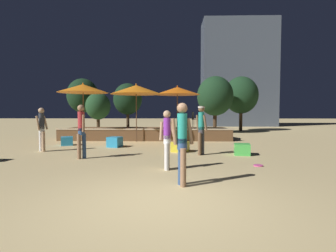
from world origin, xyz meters
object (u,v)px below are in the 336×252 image
at_px(cube_seat_1, 242,149).
at_px(cube_seat_3, 67,141).
at_px(frisbee_disc, 258,165).
at_px(background_tree_0, 98,106).
at_px(background_tree_3, 241,95).
at_px(patio_umbrella_1, 177,91).
at_px(bistro_chair_1, 167,118).
at_px(background_tree_4, 83,96).
at_px(patio_umbrella_0, 83,88).
at_px(patio_umbrella_2, 136,90).
at_px(person_0, 182,140).
at_px(cube_seat_4, 115,142).
at_px(bistro_chair_0, 194,118).
at_px(background_tree_1, 128,99).
at_px(cube_seat_2, 180,147).
at_px(person_3, 167,138).
at_px(person_1, 201,127).
at_px(person_2, 81,129).
at_px(person_4, 42,128).
at_px(background_tree_2, 215,96).

distance_m(cube_seat_1, cube_seat_3, 8.14).
distance_m(frisbee_disc, background_tree_0, 17.14).
bearing_deg(background_tree_3, patio_umbrella_1, -124.54).
xyz_separation_m(patio_umbrella_1, bistro_chair_1, (-0.64, 1.44, -1.52)).
relative_size(cube_seat_1, cube_seat_3, 0.96).
bearing_deg(cube_seat_3, background_tree_4, 105.95).
bearing_deg(background_tree_3, patio_umbrella_0, -142.78).
xyz_separation_m(patio_umbrella_2, bistro_chair_1, (1.56, 1.93, -1.55)).
bearing_deg(person_0, background_tree_0, -172.54).
bearing_deg(cube_seat_4, person_0, -65.04).
xyz_separation_m(bistro_chair_0, background_tree_1, (-5.59, 8.64, 1.56)).
distance_m(cube_seat_1, bistro_chair_0, 6.36).
xyz_separation_m(patio_umbrella_0, cube_seat_2, (5.27, -3.83, -2.70)).
bearing_deg(cube_seat_4, cube_seat_3, 167.15).
bearing_deg(person_3, bistro_chair_1, -173.46).
height_order(patio_umbrella_1, background_tree_3, background_tree_3).
xyz_separation_m(cube_seat_4, person_0, (2.90, -6.23, 0.76)).
height_order(person_1, bistro_chair_1, person_1).
distance_m(cube_seat_4, background_tree_0, 11.15).
height_order(cube_seat_1, person_3, person_3).
bearing_deg(patio_umbrella_2, person_2, -102.52).
bearing_deg(bistro_chair_1, cube_seat_4, 124.88).
bearing_deg(patio_umbrella_0, frisbee_disc, -41.27).
distance_m(patio_umbrella_0, person_4, 4.40).
distance_m(cube_seat_3, person_0, 8.68).
xyz_separation_m(cube_seat_4, person_1, (3.73, -2.12, 0.82)).
xyz_separation_m(cube_seat_3, background_tree_1, (0.79, 12.14, 2.60)).
height_order(patio_umbrella_0, person_2, patio_umbrella_0).
xyz_separation_m(patio_umbrella_2, background_tree_0, (-4.47, 8.19, -0.70)).
height_order(person_0, person_3, person_0).
distance_m(person_2, bistro_chair_1, 7.59).
relative_size(patio_umbrella_2, bistro_chair_1, 3.47).
bearing_deg(person_4, person_1, -158.40).
bearing_deg(patio_umbrella_2, person_0, -75.21).
xyz_separation_m(patio_umbrella_1, person_4, (-5.53, -4.06, -1.79)).
xyz_separation_m(person_2, person_3, (2.98, -1.64, -0.15)).
bearing_deg(patio_umbrella_2, cube_seat_3, -153.21).
bearing_deg(background_tree_2, person_3, -104.39).
relative_size(person_1, frisbee_disc, 6.64).
distance_m(frisbee_disc, background_tree_4, 20.49).
xyz_separation_m(cube_seat_2, cube_seat_4, (-2.97, 1.32, 0.03)).
height_order(frisbee_disc, background_tree_2, background_tree_2).
xyz_separation_m(cube_seat_4, bistro_chair_1, (2.25, 4.07, 1.01)).
relative_size(person_0, person_2, 0.97).
distance_m(person_3, background_tree_2, 13.44).
relative_size(patio_umbrella_0, bistro_chair_0, 3.57).
height_order(person_2, bistro_chair_0, person_2).
height_order(person_2, background_tree_3, background_tree_3).
relative_size(bistro_chair_1, frisbee_disc, 3.27).
bearing_deg(background_tree_2, background_tree_4, 158.83).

